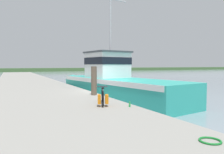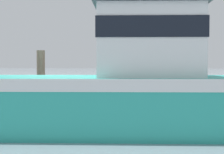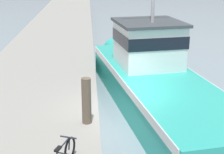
% 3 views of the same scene
% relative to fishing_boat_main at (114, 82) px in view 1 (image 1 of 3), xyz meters
% --- Properties ---
extents(ground_plane, '(320.00, 320.00, 0.00)m').
position_rel_fishing_boat_main_xyz_m(ground_plane, '(-1.37, -2.24, -1.15)').
color(ground_plane, '#84939E').
extents(dock_pier, '(5.37, 80.00, 0.82)m').
position_rel_fishing_boat_main_xyz_m(dock_pier, '(-5.04, -2.24, -0.74)').
color(dock_pier, gray).
rests_on(dock_pier, ground_plane).
extents(far_shoreline, '(180.00, 5.00, 1.26)m').
position_rel_fishing_boat_main_xyz_m(far_shoreline, '(28.63, 70.53, -0.52)').
color(far_shoreline, '#426638').
rests_on(far_shoreline, ground_plane).
extents(fishing_boat_main, '(4.79, 13.46, 8.33)m').
position_rel_fishing_boat_main_xyz_m(fishing_boat_main, '(0.00, 0.00, 0.00)').
color(fishing_boat_main, teal).
rests_on(fishing_boat_main, ground_plane).
extents(bicycle_touring, '(0.81, 1.60, 0.68)m').
position_rel_fishing_boat_main_xyz_m(bicycle_touring, '(-3.45, -6.12, -0.02)').
color(bicycle_touring, black).
rests_on(bicycle_touring, dock_pier).
extents(mooring_post, '(0.30, 0.30, 1.49)m').
position_rel_fishing_boat_main_xyz_m(mooring_post, '(-2.75, -3.33, 0.41)').
color(mooring_post, brown).
rests_on(mooring_post, dock_pier).
extents(hose_coil, '(0.45, 0.45, 0.04)m').
position_rel_fishing_boat_main_xyz_m(hose_coil, '(-3.08, -10.85, -0.31)').
color(hose_coil, '#197A2D').
rests_on(hose_coil, dock_pier).
extents(water_bottle_by_bike, '(0.07, 0.07, 0.20)m').
position_rel_fishing_boat_main_xyz_m(water_bottle_by_bike, '(-2.72, -6.96, -0.23)').
color(water_bottle_by_bike, green).
rests_on(water_bottle_by_bike, dock_pier).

